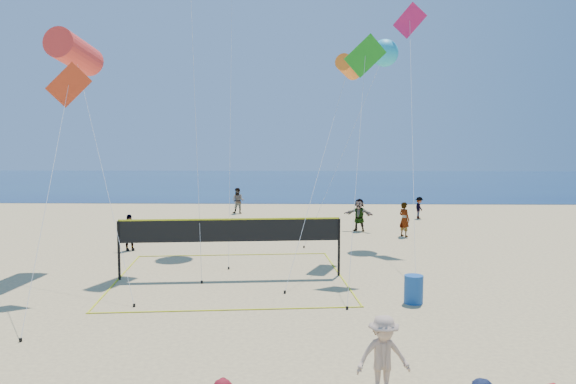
{
  "coord_description": "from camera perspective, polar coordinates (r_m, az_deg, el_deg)",
  "views": [
    {
      "loc": [
        1.12,
        -9.78,
        5.38
      ],
      "look_at": [
        0.83,
        2.0,
        4.28
      ],
      "focal_mm": 35.0,
      "sensor_mm": 36.0,
      "label": 1
    }
  ],
  "objects": [
    {
      "name": "ocean",
      "position": [
        71.98,
        0.48,
        1.05
      ],
      "size": [
        140.0,
        50.0,
        0.03
      ],
      "primitive_type": "cube",
      "color": "#10224D",
      "rests_on": "ground"
    },
    {
      "name": "bystander_b",
      "position": [
        12.29,
        9.66,
        -16.21
      ],
      "size": [
        1.22,
        0.81,
        1.77
      ],
      "primitive_type": "imported",
      "rotation": [
        0.0,
        0.0,
        0.14
      ],
      "color": "tan",
      "rests_on": "ground"
    },
    {
      "name": "far_person_0",
      "position": [
        28.43,
        -15.84,
        -3.97
      ],
      "size": [
        1.12,
        0.89,
        1.77
      ],
      "primitive_type": "imported",
      "rotation": [
        0.0,
        0.0,
        0.52
      ],
      "color": "gray",
      "rests_on": "ground"
    },
    {
      "name": "far_person_1",
      "position": [
        33.41,
        7.24,
        -2.32
      ],
      "size": [
        1.86,
        1.25,
        1.92
      ],
      "primitive_type": "imported",
      "rotation": [
        0.0,
        0.0,
        -0.43
      ],
      "color": "gray",
      "rests_on": "ground"
    },
    {
      "name": "far_person_2",
      "position": [
        31.91,
        11.73,
        -2.74
      ],
      "size": [
        0.79,
        0.84,
        1.93
      ],
      "primitive_type": "imported",
      "rotation": [
        0.0,
        0.0,
        2.2
      ],
      "color": "gray",
      "rests_on": "ground"
    },
    {
      "name": "far_person_3",
      "position": [
        41.12,
        -5.09,
        -0.89
      ],
      "size": [
        1.04,
        0.88,
        1.88
      ],
      "primitive_type": "imported",
      "rotation": [
        0.0,
        0.0,
        -0.21
      ],
      "color": "gray",
      "rests_on": "ground"
    },
    {
      "name": "far_person_4",
      "position": [
        39.37,
        13.19,
        -1.57
      ],
      "size": [
        0.96,
        1.12,
        1.5
      ],
      "primitive_type": "imported",
      "rotation": [
        0.0,
        0.0,
        1.06
      ],
      "color": "gray",
      "rests_on": "ground"
    },
    {
      "name": "trash_barrel",
      "position": [
        19.22,
        12.64,
        -9.62
      ],
      "size": [
        0.78,
        0.78,
        0.93
      ],
      "primitive_type": "cylinder",
      "rotation": [
        0.0,
        0.0,
        -0.31
      ],
      "color": "#174A96",
      "rests_on": "ground"
    },
    {
      "name": "volleyball_net",
      "position": [
        22.01,
        -5.87,
        -4.6
      ],
      "size": [
        9.57,
        9.44,
        2.34
      ],
      "rotation": [
        0.0,
        0.0,
        0.1
      ],
      "color": "black",
      "rests_on": "ground"
    },
    {
      "name": "kite_0",
      "position": [
        26.04,
        -20.84,
        13.1
      ],
      "size": [
        4.99,
        7.98,
        9.89
      ],
      "rotation": [
        0.0,
        0.0,
        -0.07
      ],
      "color": "#F4362C",
      "rests_on": "ground"
    },
    {
      "name": "kite_2",
      "position": [
        26.51,
        6.15,
        12.49
      ],
      "size": [
        3.45,
        8.01,
        9.23
      ],
      "rotation": [
        0.0,
        0.0,
        -0.34
      ],
      "color": "orange",
      "rests_on": "ground"
    },
    {
      "name": "kite_3",
      "position": [
        21.52,
        -21.56,
        9.12
      ],
      "size": [
        1.68,
        5.93,
        8.15
      ],
      "rotation": [
        0.0,
        0.0,
        0.34
      ],
      "color": "red",
      "rests_on": "ground"
    },
    {
      "name": "kite_4",
      "position": [
        23.3,
        7.79,
        12.6
      ],
      "size": [
        2.05,
        6.0,
        9.67
      ],
      "rotation": [
        0.0,
        0.0,
        0.33
      ],
      "color": "#19901B",
      "rests_on": "ground"
    },
    {
      "name": "kite_5",
      "position": [
        30.21,
        12.29,
        15.62
      ],
      "size": [
        2.31,
        10.41,
        12.43
      ],
      "rotation": [
        0.0,
        0.0,
        -0.32
      ],
      "color": "#C71957",
      "rests_on": "ground"
    },
    {
      "name": "kite_7",
      "position": [
        30.83,
        9.8,
        13.74
      ],
      "size": [
        5.08,
        3.41,
        10.65
      ],
      "rotation": [
        0.0,
        0.0,
        -0.13
      ],
      "color": "#20AFD9",
      "rests_on": "ground"
    }
  ]
}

